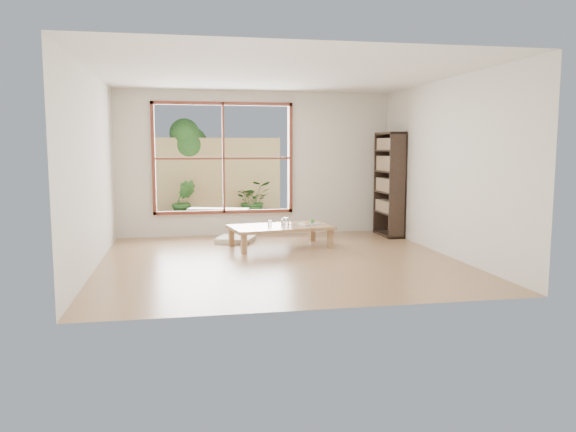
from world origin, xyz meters
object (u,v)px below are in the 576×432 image
garden_bench (218,211)px  low_table (280,228)px  bookshelf (389,184)px  food_tray (309,223)px

garden_bench → low_table: bearing=-52.6°
low_table → bookshelf: (2.14, 0.80, 0.63)m
low_table → garden_bench: size_ratio=1.39×
low_table → bookshelf: size_ratio=0.92×
garden_bench → food_tray: bearing=-42.2°
low_table → food_tray: size_ratio=4.85×
food_tray → garden_bench: size_ratio=0.29×
food_tray → garden_bench: 2.58m
low_table → garden_bench: (-0.85, 2.25, 0.04)m
bookshelf → garden_bench: 3.37m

